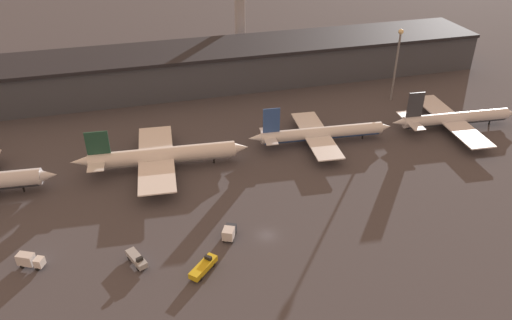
% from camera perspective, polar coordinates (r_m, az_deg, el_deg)
% --- Properties ---
extents(ground, '(600.00, 600.00, 0.00)m').
position_cam_1_polar(ground, '(116.52, 1.25, -8.60)').
color(ground, '#423F44').
extents(terminal_building, '(223.21, 26.66, 14.80)m').
position_cam_1_polar(terminal_building, '(191.89, -6.68, 10.46)').
color(terminal_building, '#3D424C').
rests_on(terminal_building, ground).
extents(airplane_1, '(49.03, 37.09, 13.08)m').
position_cam_1_polar(airplane_1, '(140.91, -10.75, 0.46)').
color(airplane_1, white).
rests_on(airplane_1, ground).
extents(airplane_2, '(45.12, 31.13, 12.87)m').
position_cam_1_polar(airplane_2, '(152.72, 7.37, 3.04)').
color(airplane_2, white).
rests_on(airplane_2, ground).
extents(airplane_3, '(43.32, 38.33, 13.47)m').
position_cam_1_polar(airplane_3, '(172.41, 21.71, 4.42)').
color(airplane_3, silver).
rests_on(airplane_3, ground).
extents(service_vehicle_0, '(5.92, 4.29, 3.27)m').
position_cam_1_polar(service_vehicle_0, '(117.69, -24.45, -10.39)').
color(service_vehicle_0, white).
rests_on(service_vehicle_0, ground).
extents(service_vehicle_1, '(6.94, 6.93, 2.88)m').
position_cam_1_polar(service_vehicle_1, '(107.22, -6.03, -12.06)').
color(service_vehicle_1, gold).
rests_on(service_vehicle_1, ground).
extents(service_vehicle_2, '(4.22, 5.17, 3.10)m').
position_cam_1_polar(service_vehicle_2, '(114.77, -3.08, -8.26)').
color(service_vehicle_2, '#282D38').
rests_on(service_vehicle_2, ground).
extents(service_vehicle_3, '(4.46, 6.85, 2.77)m').
position_cam_1_polar(service_vehicle_3, '(111.49, -13.47, -10.94)').
color(service_vehicle_3, '#9EA3A8').
rests_on(service_vehicle_3, ground).
extents(lamp_post_1, '(1.80, 1.80, 25.79)m').
position_cam_1_polar(lamp_post_1, '(182.26, 15.84, 11.35)').
color(lamp_post_1, slate).
rests_on(lamp_post_1, ground).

